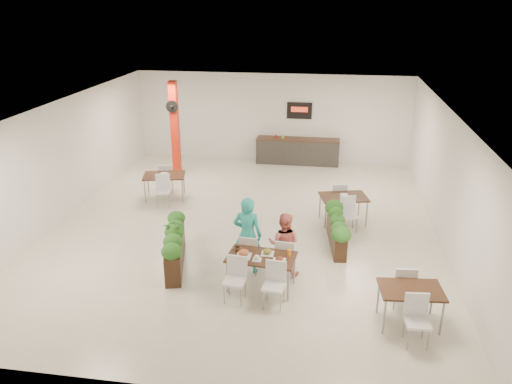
% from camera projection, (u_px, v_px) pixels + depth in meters
% --- Properties ---
extents(ground, '(12.00, 12.00, 0.00)m').
position_uv_depth(ground, '(244.00, 226.00, 13.34)').
color(ground, beige).
rests_on(ground, ground).
extents(room_shell, '(10.10, 12.10, 3.22)m').
position_uv_depth(room_shell, '(243.00, 155.00, 12.61)').
color(room_shell, white).
rests_on(room_shell, ground).
extents(red_column, '(0.40, 0.41, 3.20)m').
position_uv_depth(red_column, '(175.00, 128.00, 16.65)').
color(red_column, red).
rests_on(red_column, ground).
extents(service_counter, '(3.00, 0.64, 2.20)m').
position_uv_depth(service_counter, '(298.00, 150.00, 18.23)').
color(service_counter, '#2A2725').
rests_on(service_counter, ground).
extents(main_table, '(1.47, 1.73, 0.92)m').
position_uv_depth(main_table, '(261.00, 261.00, 10.30)').
color(main_table, black).
rests_on(main_table, ground).
extents(diner_man, '(0.68, 0.49, 1.77)m').
position_uv_depth(diner_man, '(247.00, 235.00, 10.87)').
color(diner_man, teal).
rests_on(diner_man, ground).
extents(diner_woman, '(0.76, 0.62, 1.45)m').
position_uv_depth(diner_woman, '(284.00, 244.00, 10.81)').
color(diner_woman, '#DD6B62').
rests_on(diner_woman, ground).
extents(planter_left, '(0.82, 2.09, 1.13)m').
position_uv_depth(planter_left, '(175.00, 244.00, 11.26)').
color(planter_left, black).
rests_on(planter_left, ground).
extents(planter_right, '(0.57, 1.85, 0.97)m').
position_uv_depth(planter_right, '(337.00, 227.00, 12.14)').
color(planter_right, black).
rests_on(planter_right, ground).
extents(side_table_a, '(1.37, 1.67, 0.92)m').
position_uv_depth(side_table_a, '(164.00, 179.00, 14.99)').
color(side_table_a, black).
rests_on(side_table_a, ground).
extents(side_table_b, '(1.39, 1.67, 0.92)m').
position_uv_depth(side_table_b, '(343.00, 200.00, 13.40)').
color(side_table_b, black).
rests_on(side_table_b, ground).
extents(side_table_c, '(1.21, 1.65, 0.92)m').
position_uv_depth(side_table_c, '(411.00, 295.00, 9.16)').
color(side_table_c, black).
rests_on(side_table_c, ground).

